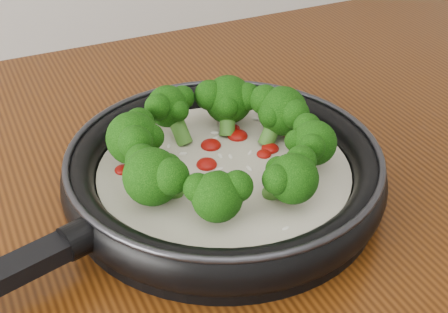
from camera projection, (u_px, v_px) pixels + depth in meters
name	position (u px, v px, depth m)	size (l,w,h in m)	color
skillet	(221.00, 168.00, 0.66)	(0.56, 0.42, 0.10)	black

